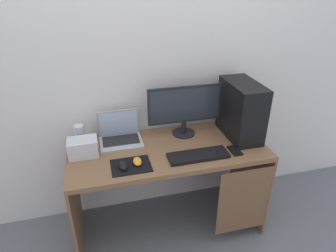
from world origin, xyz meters
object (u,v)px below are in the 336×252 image
object	(u,v)px
mouse_left	(137,161)
pc_tower	(241,110)
speaker	(80,135)
keyboard	(198,155)
mouse_right	(123,166)
laptop	(120,135)
cell_phone	(235,151)
projector	(83,147)
monitor	(185,108)

from	to	relation	value
mouse_left	pc_tower	bearing A→B (deg)	13.21
speaker	keyboard	size ratio (longest dim) A/B	0.36
mouse_left	mouse_right	world-z (taller)	same
laptop	speaker	size ratio (longest dim) A/B	2.04
laptop	speaker	xyz separation A→B (m)	(-0.29, 0.03, 0.03)
pc_tower	mouse_right	size ratio (longest dim) A/B	4.44
speaker	mouse_left	size ratio (longest dim) A/B	1.58
laptop	mouse_right	distance (m)	0.36
speaker	cell_phone	size ratio (longest dim) A/B	1.17
pc_tower	mouse_right	bearing A→B (deg)	-166.63
keyboard	speaker	bearing A→B (deg)	153.96
pc_tower	keyboard	distance (m)	0.50
projector	keyboard	world-z (taller)	projector
pc_tower	monitor	size ratio (longest dim) A/B	0.76
speaker	projector	distance (m)	0.16
projector	mouse_right	bearing A→B (deg)	-42.48
laptop	keyboard	world-z (taller)	laptop
mouse_right	pc_tower	bearing A→B (deg)	13.37
pc_tower	monitor	world-z (taller)	pc_tower
laptop	projector	xyz separation A→B (m)	(-0.27, -0.13, 0.01)
monitor	projector	size ratio (longest dim) A/B	2.81
pc_tower	cell_phone	world-z (taller)	pc_tower
laptop	projector	bearing A→B (deg)	-153.50
speaker	mouse_right	xyz separation A→B (m)	(0.27, -0.39, -0.05)
speaker	keyboard	distance (m)	0.87
keyboard	cell_phone	xyz separation A→B (m)	(0.28, 0.00, -0.01)
cell_phone	keyboard	bearing A→B (deg)	-179.13
speaker	mouse_left	world-z (taller)	speaker
speaker	projector	world-z (taller)	speaker
projector	keyboard	distance (m)	0.79
monitor	mouse_left	bearing A→B (deg)	-143.23
projector	keyboard	xyz separation A→B (m)	(0.76, -0.22, -0.05)
laptop	cell_phone	bearing A→B (deg)	-24.59
speaker	laptop	bearing A→B (deg)	-5.10
laptop	cell_phone	world-z (taller)	laptop
laptop	speaker	world-z (taller)	laptop
laptop	keyboard	bearing A→B (deg)	-35.90
mouse_left	keyboard	bearing A→B (deg)	-2.74
monitor	projector	bearing A→B (deg)	-171.65
speaker	mouse_left	distance (m)	0.51
keyboard	mouse_right	distance (m)	0.51
laptop	keyboard	distance (m)	0.61
pc_tower	projector	bearing A→B (deg)	179.62
laptop	cell_phone	xyz separation A→B (m)	(0.77, -0.35, -0.04)
keyboard	cell_phone	bearing A→B (deg)	0.87
keyboard	mouse_right	size ratio (longest dim) A/B	4.38
cell_phone	pc_tower	bearing A→B (deg)	58.34
pc_tower	cell_phone	size ratio (longest dim) A/B	3.28
pc_tower	projector	distance (m)	1.17
laptop	mouse_right	xyz separation A→B (m)	(-0.02, -0.36, -0.03)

